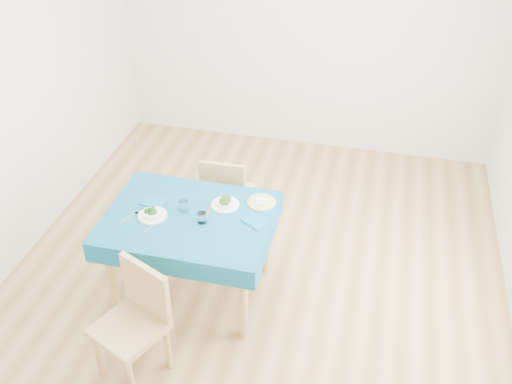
% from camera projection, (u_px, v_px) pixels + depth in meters
% --- Properties ---
extents(room_shell, '(4.02, 4.52, 2.73)m').
position_uv_depth(room_shell, '(256.00, 134.00, 3.95)').
color(room_shell, olive).
rests_on(room_shell, ground).
extents(table, '(1.21, 0.92, 0.76)m').
position_uv_depth(table, '(192.00, 255.00, 4.37)').
color(table, navy).
rests_on(table, ground).
extents(chair_near, '(0.56, 0.58, 1.02)m').
position_uv_depth(chair_near, '(127.00, 320.00, 3.67)').
color(chair_near, '#AB8850').
rests_on(chair_near, ground).
extents(chair_far, '(0.38, 0.42, 0.95)m').
position_uv_depth(chair_far, '(228.00, 190.00, 4.91)').
color(chair_far, '#AB8850').
rests_on(chair_far, ground).
extents(bowl_near, '(0.21, 0.21, 0.07)m').
position_uv_depth(bowl_near, '(152.00, 213.00, 4.13)').
color(bowl_near, white).
rests_on(bowl_near, table).
extents(bowl_far, '(0.21, 0.21, 0.06)m').
position_uv_depth(bowl_far, '(225.00, 202.00, 4.24)').
color(bowl_far, white).
rests_on(bowl_far, table).
extents(fork_near, '(0.10, 0.18, 0.00)m').
position_uv_depth(fork_near, '(128.00, 218.00, 4.13)').
color(fork_near, silver).
rests_on(fork_near, table).
extents(knife_near, '(0.09, 0.19, 0.00)m').
position_uv_depth(knife_near, '(154.00, 225.00, 4.06)').
color(knife_near, silver).
rests_on(knife_near, table).
extents(fork_far, '(0.03, 0.18, 0.00)m').
position_uv_depth(fork_far, '(209.00, 211.00, 4.20)').
color(fork_far, silver).
rests_on(fork_far, table).
extents(knife_far, '(0.03, 0.20, 0.00)m').
position_uv_depth(knife_far, '(253.00, 223.00, 4.08)').
color(knife_far, silver).
rests_on(knife_far, table).
extents(napkin_near, '(0.20, 0.14, 0.01)m').
position_uv_depth(napkin_near, '(154.00, 201.00, 4.29)').
color(napkin_near, '#0E5475').
rests_on(napkin_near, table).
extents(napkin_far, '(0.22, 0.20, 0.01)m').
position_uv_depth(napkin_far, '(255.00, 221.00, 4.09)').
color(napkin_far, '#0E5475').
rests_on(napkin_far, table).
extents(tumbler_center, '(0.07, 0.07, 0.09)m').
position_uv_depth(tumbler_center, '(183.00, 206.00, 4.18)').
color(tumbler_center, white).
rests_on(tumbler_center, table).
extents(tumbler_side, '(0.06, 0.06, 0.08)m').
position_uv_depth(tumbler_side, '(202.00, 218.00, 4.07)').
color(tumbler_side, white).
rests_on(tumbler_side, table).
extents(side_plate, '(0.22, 0.22, 0.01)m').
position_uv_depth(side_plate, '(262.00, 202.00, 4.28)').
color(side_plate, '#BCCF65').
rests_on(side_plate, table).
extents(bread_slice, '(0.12, 0.12, 0.01)m').
position_uv_depth(bread_slice, '(262.00, 201.00, 4.27)').
color(bread_slice, beige).
rests_on(bread_slice, side_plate).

